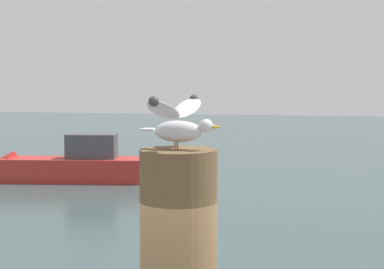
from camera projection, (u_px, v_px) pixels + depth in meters
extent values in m
cylinder|color=brown|center=(179.00, 261.00, 2.62)|extent=(0.36, 0.36, 1.06)
cylinder|color=tan|center=(175.00, 146.00, 2.56)|extent=(0.01, 0.01, 0.04)
cylinder|color=tan|center=(177.00, 145.00, 2.59)|extent=(0.01, 0.01, 0.04)
ellipsoid|color=silver|center=(178.00, 131.00, 2.57)|extent=(0.23, 0.09, 0.10)
sphere|color=silver|center=(206.00, 126.00, 2.53)|extent=(0.06, 0.06, 0.06)
cone|color=gold|center=(218.00, 127.00, 2.51)|extent=(0.05, 0.02, 0.02)
cube|color=silver|center=(149.00, 130.00, 2.60)|extent=(0.07, 0.08, 0.01)
ellipsoid|color=silver|center=(163.00, 110.00, 2.38)|extent=(0.12, 0.27, 0.11)
sphere|color=#3A3A3A|center=(154.00, 101.00, 2.26)|extent=(0.04, 0.04, 0.04)
ellipsoid|color=silver|center=(187.00, 108.00, 2.74)|extent=(0.12, 0.27, 0.11)
sphere|color=#3A3A3A|center=(194.00, 99.00, 2.85)|extent=(0.04, 0.04, 0.04)
cube|color=#B72D28|center=(75.00, 170.00, 18.04)|extent=(4.74, 2.13, 0.76)
cube|color=#47474C|center=(92.00, 146.00, 17.95)|extent=(1.71, 1.03, 0.78)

